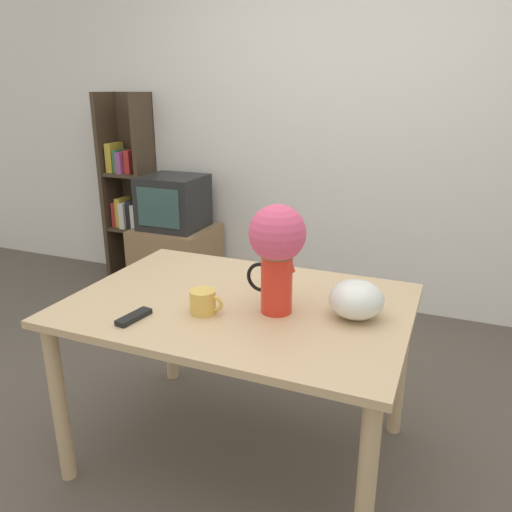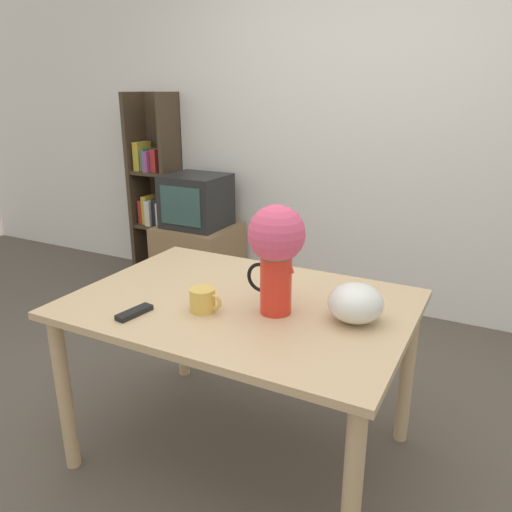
{
  "view_description": "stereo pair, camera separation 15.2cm",
  "coord_description": "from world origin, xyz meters",
  "px_view_note": "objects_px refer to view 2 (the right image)",
  "views": [
    {
      "loc": [
        0.76,
        -1.63,
        1.53
      ],
      "look_at": [
        0.09,
        -0.01,
        0.94
      ],
      "focal_mm": 35.0,
      "sensor_mm": 36.0,
      "label": 1
    },
    {
      "loc": [
        0.9,
        -1.57,
        1.53
      ],
      "look_at": [
        0.09,
        -0.01,
        0.94
      ],
      "focal_mm": 35.0,
      "sensor_mm": 36.0,
      "label": 2
    }
  ],
  "objects_px": {
    "coffee_mug": "(203,300)",
    "white_bowl": "(356,303)",
    "tv_set": "(196,201)",
    "flower_vase": "(276,247)"
  },
  "relations": [
    {
      "from": "coffee_mug",
      "to": "tv_set",
      "type": "bearing_deg",
      "value": 124.7
    },
    {
      "from": "flower_vase",
      "to": "coffee_mug",
      "type": "relative_size",
      "value": 3.11
    },
    {
      "from": "tv_set",
      "to": "white_bowl",
      "type": "bearing_deg",
      "value": -41.09
    },
    {
      "from": "coffee_mug",
      "to": "white_bowl",
      "type": "height_order",
      "value": "white_bowl"
    },
    {
      "from": "white_bowl",
      "to": "tv_set",
      "type": "height_order",
      "value": "tv_set"
    },
    {
      "from": "flower_vase",
      "to": "tv_set",
      "type": "xyz_separation_m",
      "value": [
        -1.38,
        1.52,
        -0.26
      ]
    },
    {
      "from": "coffee_mug",
      "to": "tv_set",
      "type": "height_order",
      "value": "tv_set"
    },
    {
      "from": "white_bowl",
      "to": "tv_set",
      "type": "xyz_separation_m",
      "value": [
        -1.66,
        1.45,
        -0.07
      ]
    },
    {
      "from": "flower_vase",
      "to": "coffee_mug",
      "type": "bearing_deg",
      "value": -154.86
    },
    {
      "from": "white_bowl",
      "to": "coffee_mug",
      "type": "bearing_deg",
      "value": -161.29
    }
  ]
}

